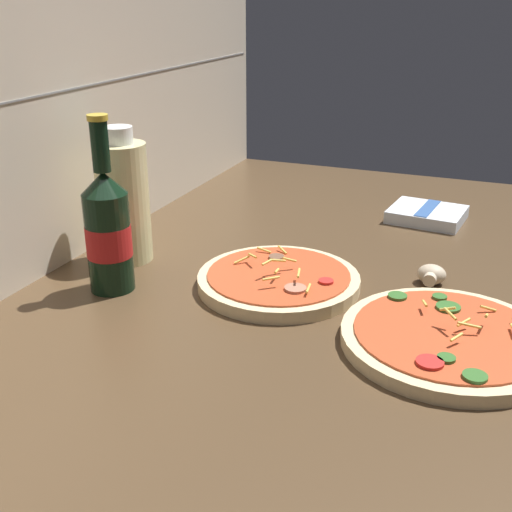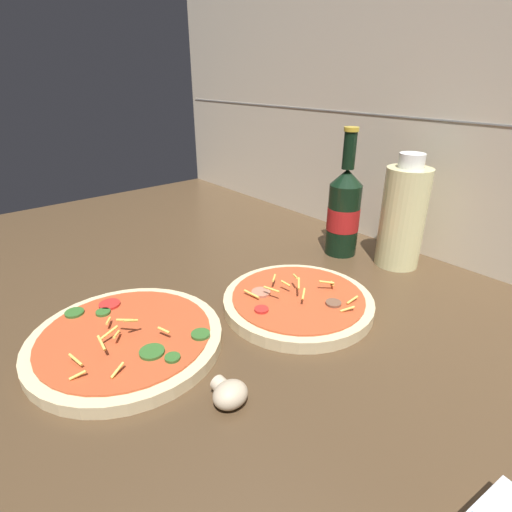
{
  "view_description": "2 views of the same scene",
  "coord_description": "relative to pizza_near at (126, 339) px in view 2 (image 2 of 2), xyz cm",
  "views": [
    {
      "loc": [
        -76.8,
        -20.85,
        44.24
      ],
      "look_at": [
        -2.03,
        9.24,
        10.95
      ],
      "focal_mm": 45.0,
      "sensor_mm": 36.0,
      "label": 1
    },
    {
      "loc": [
        45.77,
        -32.91,
        38.09
      ],
      "look_at": [
        0.8,
        5.05,
        11.04
      ],
      "focal_mm": 28.0,
      "sensor_mm": 36.0,
      "label": 2
    }
  ],
  "objects": [
    {
      "name": "counter_slab",
      "position": [
        1.82,
        16.97,
        -2.29
      ],
      "size": [
        160.0,
        90.0,
        2.5
      ],
      "color": "#4C3823",
      "rests_on": "ground"
    },
    {
      "name": "tile_backsplash",
      "position": [
        1.82,
        62.47,
        26.46
      ],
      "size": [
        160.0,
        1.13,
        60.0
      ],
      "color": "beige",
      "rests_on": "ground"
    },
    {
      "name": "pizza_near",
      "position": [
        0.0,
        0.0,
        0.0
      ],
      "size": [
        27.22,
        27.22,
        5.12
      ],
      "color": "beige",
      "rests_on": "counter_slab"
    },
    {
      "name": "pizza_far",
      "position": [
        8.59,
        26.03,
        0.06
      ],
      "size": [
        24.7,
        24.7,
        4.99
      ],
      "color": "beige",
      "rests_on": "counter_slab"
    },
    {
      "name": "beer_bottle",
      "position": [
        -1.25,
        49.21,
        8.45
      ],
      "size": [
        6.74,
        6.74,
        26.23
      ],
      "color": "black",
      "rests_on": "counter_slab"
    },
    {
      "name": "oil_bottle",
      "position": [
        9.66,
        53.54,
        9.21
      ],
      "size": [
        8.53,
        8.53,
        22.29
      ],
      "color": "beige",
      "rests_on": "counter_slab"
    },
    {
      "name": "mushroom_left",
      "position": [
        18.35,
        4.63,
        0.49
      ],
      "size": [
        4.59,
        4.37,
        3.06
      ],
      "color": "beige",
      "rests_on": "counter_slab"
    }
  ]
}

